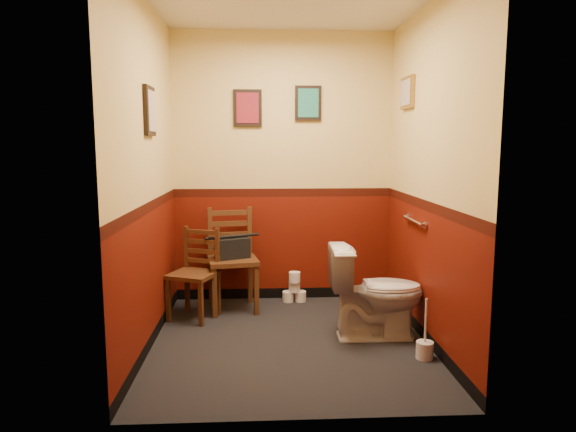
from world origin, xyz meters
name	(u,v)px	position (x,y,z in m)	size (l,w,h in m)	color
floor	(290,342)	(0.00, 0.00, 0.00)	(2.20, 2.40, 0.00)	black
wall_back	(283,169)	(0.00, 1.20, 1.35)	(2.20, 2.70, 0.00)	#551006
wall_front	(302,189)	(0.00, -1.20, 1.35)	(2.20, 2.70, 0.00)	#551006
wall_left	(147,176)	(-1.10, 0.00, 1.35)	(2.40, 2.70, 0.00)	#551006
wall_right	(428,176)	(1.10, 0.00, 1.35)	(2.40, 2.70, 0.00)	#551006
grab_bar	(414,221)	(1.07, 0.25, 0.95)	(0.05, 0.56, 0.06)	silver
framed_print_back_a	(248,108)	(-0.35, 1.18, 1.95)	(0.28, 0.04, 0.36)	black
framed_print_back_b	(308,103)	(0.25, 1.18, 2.00)	(0.26, 0.04, 0.34)	black
framed_print_left	(150,111)	(-1.08, 0.10, 1.85)	(0.04, 0.30, 0.38)	black
framed_print_right	(407,93)	(1.08, 0.60, 2.05)	(0.04, 0.34, 0.28)	olive
toilet	(376,292)	(0.72, 0.07, 0.38)	(0.43, 0.78, 0.76)	white
toilet_brush	(425,349)	(0.99, -0.39, 0.08)	(0.13, 0.13, 0.46)	silver
chair_left	(195,273)	(-0.84, 0.65, 0.42)	(0.50, 0.50, 0.83)	#512E18
chair_right	(232,259)	(-0.51, 0.89, 0.49)	(0.53, 0.53, 0.98)	#512E18
handbag	(233,248)	(-0.50, 0.85, 0.61)	(0.35, 0.27, 0.23)	black
tp_stack	(294,289)	(0.11, 1.07, 0.13)	(0.24, 0.15, 0.32)	silver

